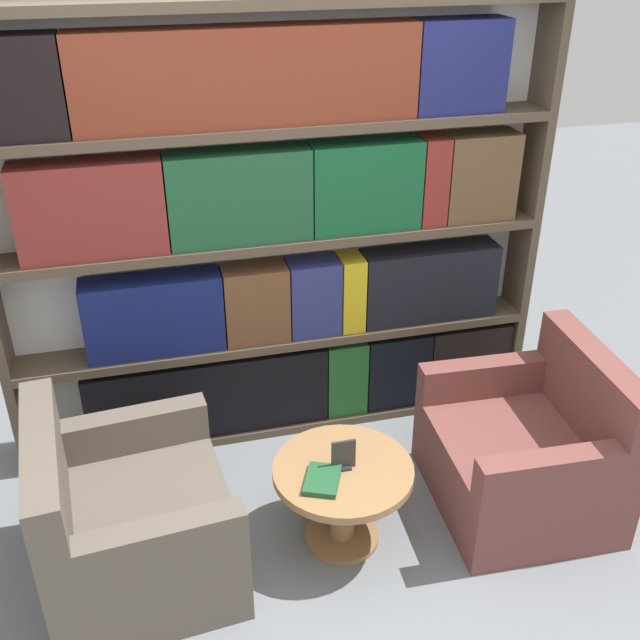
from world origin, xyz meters
name	(u,v)px	position (x,y,z in m)	size (l,w,h in m)	color
ground_plane	(338,581)	(0.00, 0.00, 0.00)	(14.00, 14.00, 0.00)	slate
bookshelf	(281,241)	(0.03, 1.29, 1.17)	(2.95, 0.30, 2.38)	silver
armchair_left	(129,524)	(-0.90, 0.30, 0.29)	(0.90, 0.98, 0.85)	brown
armchair_right	(527,453)	(1.08, 0.30, 0.29)	(0.86, 0.95, 0.85)	brown
coffee_table	(343,488)	(0.09, 0.25, 0.32)	(0.66, 0.66, 0.45)	olive
table_sign	(343,457)	(0.09, 0.25, 0.51)	(0.11, 0.06, 0.15)	black
stray_book	(322,480)	(-0.03, 0.18, 0.46)	(0.22, 0.25, 0.03)	#1E512D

